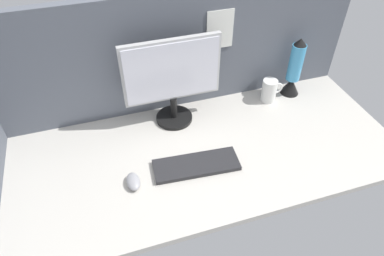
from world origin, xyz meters
The scene contains 7 objects.
ground_plane centered at (0.00, 0.00, -1.50)cm, with size 180.00×80.00×3.00cm, color beige.
cubicle_wall_back centered at (0.04, 37.49, 29.64)cm, with size 180.00×5.50×59.23cm.
monitor centered at (-5.97, 25.14, 24.33)cm, with size 45.71×18.00×43.47cm.
keyboard centered at (-5.36, -9.06, 1.00)cm, with size 37.00×13.00×2.00cm, color #262628.
mouse centered at (-33.11, -10.39, 1.70)cm, with size 5.60×9.60×3.40cm, color #99999E.
mug_ceramic_white centered at (46.06, 24.52, 6.17)cm, with size 11.75×7.75×12.28cm.
lava_lamp centered at (60.23, 26.90, 13.66)cm, with size 9.95×9.95×32.56cm.
Camera 1 is at (-37.71, -104.74, 114.23)cm, focal length 32.60 mm.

